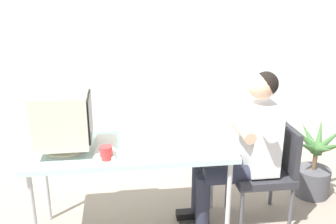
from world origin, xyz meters
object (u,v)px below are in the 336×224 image
Objects in this scene: desk at (131,152)px; desk_mug at (106,153)px; person_seated at (245,146)px; crt_monitor at (63,118)px; office_chair at (267,167)px; keyboard at (105,146)px; potted_plant at (314,166)px.

desk is 0.28m from desk_mug.
person_seated is at bearing 12.24° from desk_mug.
crt_monitor is 1.62m from office_chair.
desk_mug is at bearing -30.27° from crt_monitor.
keyboard is 0.59× the size of potted_plant.
office_chair is 1.16× the size of potted_plant.
person_seated is 1.78× the size of potted_plant.
desk_mug reaches higher than office_chair.
desk_mug is at bearing -169.69° from office_chair.
desk_mug reaches higher than potted_plant.
keyboard is at bearing 94.46° from desk_mug.
person_seated is (1.06, 0.05, -0.08)m from keyboard.
keyboard is at bearing -177.25° from person_seated.
person_seated reaches higher than potted_plant.
person_seated reaches higher than crt_monitor.
desk is 3.41× the size of crt_monitor.
keyboard is 0.18m from desk_mug.
desk is 0.20m from keyboard.
keyboard is at bearing -174.35° from desk.
crt_monitor is at bearing -178.50° from keyboard.
potted_plant is at bearing 21.89° from person_seated.
desk_mug is (-1.83, -0.54, 0.50)m from potted_plant.
office_chair is 0.29m from person_seated.
crt_monitor is 1.37m from person_seated.
desk is 0.88m from person_seated.
desk is 1.10m from office_chair.
keyboard is at bearing -177.69° from office_chair.
person_seated is (0.87, 0.03, -0.01)m from desk.
crt_monitor is 2.26m from potted_plant.
office_chair is 0.68m from potted_plant.
potted_plant is 1.97m from desk_mug.
potted_plant is at bearing 16.47° from desk_mug.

